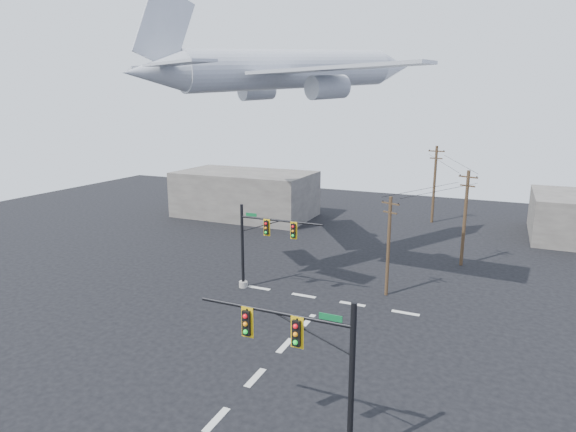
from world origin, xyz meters
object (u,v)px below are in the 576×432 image
at_px(signal_mast_far, 259,246).
at_px(airliner, 292,70).
at_px(utility_pole_a, 388,245).
at_px(utility_pole_b, 465,217).
at_px(utility_pole_c, 434,183).
at_px(signal_mast_near, 316,371).

height_order(signal_mast_far, airliner, airliner).
distance_m(utility_pole_a, airliner, 16.47).
distance_m(signal_mast_far, utility_pole_a, 10.22).
distance_m(utility_pole_b, utility_pole_c, 17.12).
xyz_separation_m(signal_mast_near, airliner, (-10.42, 21.39, 13.68)).
bearing_deg(utility_pole_c, signal_mast_near, -82.03).
xyz_separation_m(utility_pole_b, airliner, (-14.05, -7.75, 12.88)).
height_order(signal_mast_near, utility_pole_c, utility_pole_c).
bearing_deg(airliner, utility_pole_c, 8.81).
distance_m(signal_mast_near, signal_mast_far, 19.14).
bearing_deg(signal_mast_near, utility_pole_c, 91.62).
relative_size(signal_mast_far, utility_pole_b, 0.81).
xyz_separation_m(signal_mast_far, utility_pole_b, (14.50, 13.39, 0.91)).
xyz_separation_m(utility_pole_a, utility_pole_c, (-0.11, 26.55, 0.96)).
xyz_separation_m(signal_mast_near, utility_pole_a, (-1.18, 18.99, 0.26)).
height_order(signal_mast_far, utility_pole_a, utility_pole_a).
bearing_deg(utility_pole_a, utility_pole_b, 88.13).
distance_m(signal_mast_far, utility_pole_b, 19.76).
bearing_deg(signal_mast_far, signal_mast_near, -55.40).
bearing_deg(signal_mast_near, utility_pole_a, 93.55).
bearing_deg(utility_pole_b, signal_mast_near, -73.13).
bearing_deg(utility_pole_c, signal_mast_far, -101.48).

